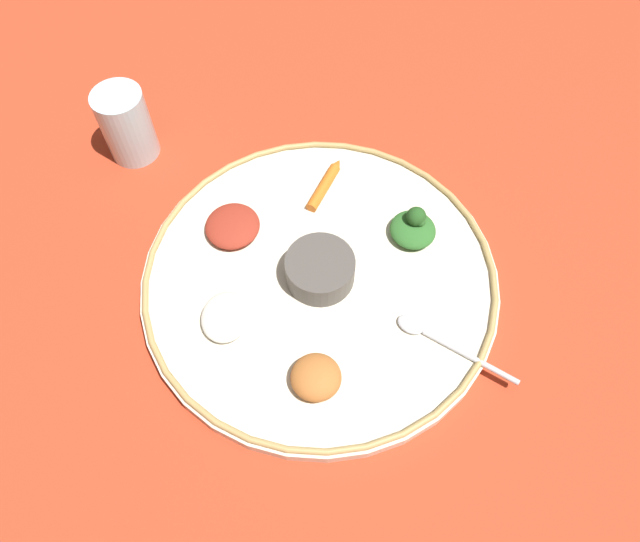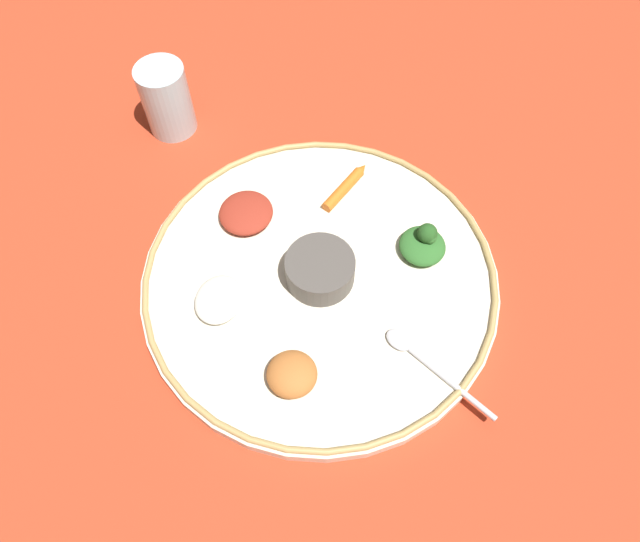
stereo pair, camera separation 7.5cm
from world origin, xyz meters
name	(u,v)px [view 2 (the right image)]	position (x,y,z in m)	size (l,w,h in m)	color
ground_plane	(320,284)	(0.00, 0.00, 0.00)	(2.40, 2.40, 0.00)	#B7381E
platter	(320,281)	(0.00, 0.00, 0.01)	(0.45, 0.45, 0.02)	beige
platter_rim	(320,276)	(0.00, 0.00, 0.02)	(0.45, 0.45, 0.01)	tan
center_bowl	(320,269)	(0.00, 0.00, 0.04)	(0.09, 0.09, 0.04)	#4C4742
spoon	(422,359)	(0.03, 0.16, 0.02)	(0.05, 0.16, 0.01)	silver
greens_pile	(423,244)	(-0.11, 0.09, 0.03)	(0.09, 0.09, 0.04)	#2D6628
carrot_near_spoon	(346,187)	(-0.14, -0.04, 0.03)	(0.09, 0.02, 0.02)	orange
mound_beet	(246,213)	(-0.03, -0.13, 0.03)	(0.07, 0.07, 0.02)	maroon
mound_rice_white	(219,300)	(0.10, -0.09, 0.03)	(0.07, 0.06, 0.02)	silver
mound_chickpea	(292,374)	(0.13, 0.04, 0.03)	(0.06, 0.06, 0.03)	#B2662D
drinking_glass	(168,103)	(-0.12, -0.34, 0.05)	(0.07, 0.07, 0.11)	silver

